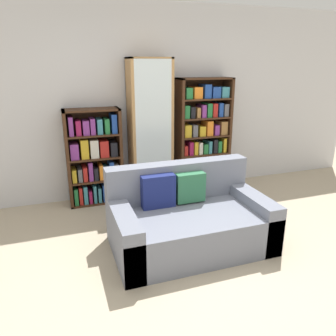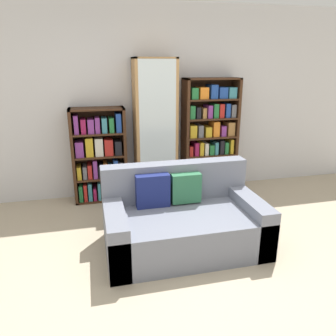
{
  "view_description": "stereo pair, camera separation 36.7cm",
  "coord_description": "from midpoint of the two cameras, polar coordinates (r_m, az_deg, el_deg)",
  "views": [
    {
      "loc": [
        -1.34,
        -2.31,
        1.9
      ],
      "look_at": [
        -0.08,
        1.32,
        0.66
      ],
      "focal_mm": 35.0,
      "sensor_mm": 36.0,
      "label": 1
    },
    {
      "loc": [
        -0.99,
        -2.41,
        1.9
      ],
      "look_at": [
        -0.08,
        1.32,
        0.66
      ],
      "focal_mm": 35.0,
      "sensor_mm": 36.0,
      "label": 2
    }
  ],
  "objects": [
    {
      "name": "wall_back",
      "position": [
        4.85,
        -5.24,
        11.32
      ],
      "size": [
        7.16,
        0.06,
        2.7
      ],
      "color": "silver",
      "rests_on": "ground"
    },
    {
      "name": "bookshelf_right",
      "position": [
        4.99,
        4.05,
        5.44
      ],
      "size": [
        0.81,
        0.32,
        1.69
      ],
      "color": "#3D2314",
      "rests_on": "ground"
    },
    {
      "name": "wine_bottle",
      "position": [
        4.72,
        2.1,
        -3.68
      ],
      "size": [
        0.08,
        0.08,
        0.4
      ],
      "color": "#143819",
      "rests_on": "ground"
    },
    {
      "name": "ground_plane",
      "position": [
        3.24,
        6.07,
        -18.05
      ],
      "size": [
        16.0,
        16.0,
        0.0
      ],
      "primitive_type": "plane",
      "color": "tan"
    },
    {
      "name": "bookshelf_left",
      "position": [
        4.66,
        -14.97,
        1.61
      ],
      "size": [
        0.74,
        0.32,
        1.32
      ],
      "color": "#3D2314",
      "rests_on": "ground"
    },
    {
      "name": "couch",
      "position": [
        3.55,
        0.55,
        -9.13
      ],
      "size": [
        1.64,
        0.97,
        0.84
      ],
      "color": "slate",
      "rests_on": "ground"
    },
    {
      "name": "display_cabinet",
      "position": [
        4.68,
        -5.4,
        6.5
      ],
      "size": [
        0.59,
        0.36,
        1.97
      ],
      "color": "#AD7F4C",
      "rests_on": "ground"
    }
  ]
}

